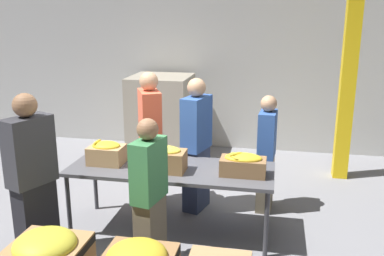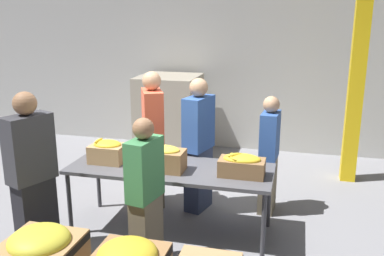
% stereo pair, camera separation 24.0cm
% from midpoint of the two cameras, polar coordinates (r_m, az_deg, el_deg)
% --- Properties ---
extents(ground_plane, '(30.00, 30.00, 0.00)m').
position_cam_midpoint_polar(ground_plane, '(5.19, -4.10, -13.42)').
color(ground_plane, gray).
extents(wall_back, '(16.00, 0.08, 4.00)m').
position_cam_midpoint_polar(wall_back, '(7.87, 2.22, 11.63)').
color(wall_back, '#B7B7B2').
rests_on(wall_back, ground_plane).
extents(sorting_table, '(2.31, 0.85, 0.78)m').
position_cam_midpoint_polar(sorting_table, '(4.89, -4.26, -5.88)').
color(sorting_table, '#4C4C51').
rests_on(sorting_table, ground_plane).
extents(banana_box_0, '(0.40, 0.30, 0.28)m').
position_cam_midpoint_polar(banana_box_0, '(5.06, -12.66, -3.22)').
color(banana_box_0, tan).
rests_on(banana_box_0, sorting_table).
extents(banana_box_1, '(0.48, 0.29, 0.29)m').
position_cam_midpoint_polar(banana_box_1, '(4.74, -5.25, -4.06)').
color(banana_box_1, olive).
rests_on(banana_box_1, sorting_table).
extents(banana_box_2, '(0.49, 0.27, 0.26)m').
position_cam_midpoint_polar(banana_box_2, '(4.62, 5.33, -4.80)').
color(banana_box_2, olive).
rests_on(banana_box_2, sorting_table).
extents(volunteer_0, '(0.34, 0.50, 1.71)m').
position_cam_midpoint_polar(volunteer_0, '(5.40, -0.69, -2.41)').
color(volunteer_0, '#2D3856').
rests_on(volunteer_0, ground_plane).
extents(volunteer_1, '(0.40, 0.52, 1.74)m').
position_cam_midpoint_polar(volunteer_1, '(4.62, -21.91, -6.43)').
color(volunteer_1, black).
rests_on(volunteer_1, ground_plane).
extents(volunteer_2, '(0.42, 0.53, 1.77)m').
position_cam_midpoint_polar(volunteer_2, '(5.55, -6.81, -1.70)').
color(volunteer_2, '#6B604C').
rests_on(volunteer_2, ground_plane).
extents(volunteer_3, '(0.28, 0.44, 1.54)m').
position_cam_midpoint_polar(volunteer_3, '(4.22, -7.34, -8.98)').
color(volunteer_3, '#6B604C').
rests_on(volunteer_3, ground_plane).
extents(volunteer_4, '(0.23, 0.42, 1.50)m').
position_cam_midpoint_polar(volunteer_4, '(5.47, 8.65, -3.51)').
color(volunteer_4, '#6B604C').
rests_on(volunteer_4, ground_plane).
extents(support_pillar, '(0.21, 0.21, 4.00)m').
position_cam_midpoint_polar(support_pillar, '(6.65, 19.48, 10.16)').
color(support_pillar, yellow).
rests_on(support_pillar, ground_plane).
extents(pallet_stack_0, '(1.11, 1.11, 1.42)m').
position_cam_midpoint_polar(pallet_stack_0, '(7.58, -5.02, 1.51)').
color(pallet_stack_0, olive).
rests_on(pallet_stack_0, ground_plane).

